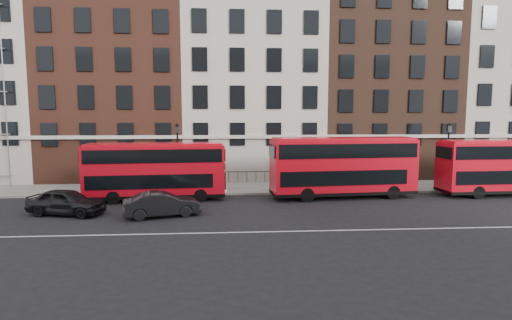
{
  "coord_description": "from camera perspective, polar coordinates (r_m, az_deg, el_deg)",
  "views": [
    {
      "loc": [
        -2.38,
        -22.1,
        5.96
      ],
      "look_at": [
        -0.52,
        5.0,
        3.0
      ],
      "focal_mm": 28.0,
      "sensor_mm": 36.0,
      "label": 1
    }
  ],
  "objects": [
    {
      "name": "kerb",
      "position": [
        30.76,
        0.59,
        -4.8
      ],
      "size": [
        80.0,
        0.3,
        0.16
      ],
      "primitive_type": "cube",
      "color": "gray",
      "rests_on": "ground"
    },
    {
      "name": "lamp_post_left",
      "position": [
        31.1,
        -11.12,
        0.79
      ],
      "size": [
        0.44,
        0.44,
        5.33
      ],
      "color": "black",
      "rests_on": "pavement"
    },
    {
      "name": "bus_c",
      "position": [
        29.91,
        12.26,
        -0.78
      ],
      "size": [
        10.77,
        3.42,
        4.45
      ],
      "rotation": [
        0.0,
        0.0,
        0.08
      ],
      "color": "red",
      "rests_on": "ground"
    },
    {
      "name": "building_terrace",
      "position": [
        40.26,
        -0.97,
        12.32
      ],
      "size": [
        64.0,
        11.95,
        22.0
      ],
      "color": "beige",
      "rests_on": "ground"
    },
    {
      "name": "car_front",
      "position": [
        24.66,
        -13.27,
        -6.17
      ],
      "size": [
        4.76,
        2.79,
        1.48
      ],
      "primitive_type": "imported",
      "rotation": [
        0.0,
        0.0,
        1.86
      ],
      "color": "#222325",
      "rests_on": "ground"
    },
    {
      "name": "ground",
      "position": [
        23.02,
        2.18,
        -8.8
      ],
      "size": [
        120.0,
        120.0,
        0.0
      ],
      "primitive_type": "plane",
      "color": "black",
      "rests_on": "ground"
    },
    {
      "name": "iron_railings",
      "position": [
        35.29,
        -0.01,
        -2.43
      ],
      "size": [
        6.6,
        0.06,
        1.0
      ],
      "primitive_type": null,
      "color": "black",
      "rests_on": "pavement"
    },
    {
      "name": "pavement",
      "position": [
        33.22,
        0.25,
        -3.99
      ],
      "size": [
        80.0,
        5.0,
        0.15
      ],
      "primitive_type": "cube",
      "color": "gray",
      "rests_on": "ground"
    },
    {
      "name": "lamp_post_right",
      "position": [
        36.21,
        25.72,
        1.04
      ],
      "size": [
        0.44,
        0.44,
        5.33
      ],
      "color": "black",
      "rests_on": "pavement"
    },
    {
      "name": "bus_b",
      "position": [
        29.23,
        -14.19,
        -1.38
      ],
      "size": [
        9.87,
        3.01,
        4.09
      ],
      "rotation": [
        0.0,
        0.0,
        0.07
      ],
      "color": "red",
      "rests_on": "ground"
    },
    {
      "name": "bus_d",
      "position": [
        35.51,
        32.05,
        -0.71
      ],
      "size": [
        10.13,
        2.81,
        4.22
      ],
      "rotation": [
        0.0,
        0.0,
        0.04
      ],
      "color": "red",
      "rests_on": "ground"
    },
    {
      "name": "road_centre_line",
      "position": [
        21.1,
        2.76,
        -10.18
      ],
      "size": [
        70.0,
        0.12,
        0.01
      ],
      "primitive_type": "cube",
      "color": "white",
      "rests_on": "ground"
    },
    {
      "name": "car_rear",
      "position": [
        27.02,
        -25.46,
        -5.41
      ],
      "size": [
        5.01,
        2.97,
        1.6
      ],
      "primitive_type": "imported",
      "rotation": [
        0.0,
        0.0,
        1.32
      ],
      "color": "black",
      "rests_on": "ground"
    }
  ]
}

